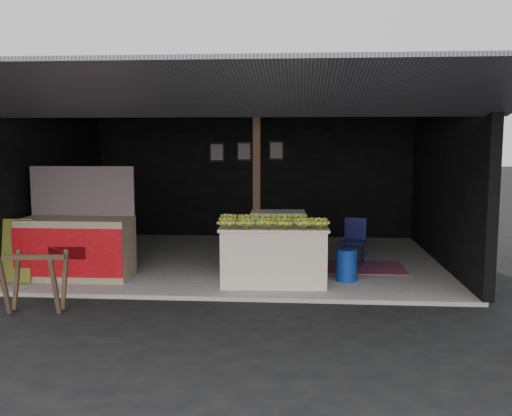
# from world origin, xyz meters

# --- Properties ---
(ground) EXTENTS (80.00, 80.00, 0.00)m
(ground) POSITION_xyz_m (0.00, 0.00, 0.00)
(ground) COLOR black
(ground) RESTS_ON ground
(concrete_slab) EXTENTS (7.00, 5.00, 0.06)m
(concrete_slab) POSITION_xyz_m (0.00, 2.50, 0.03)
(concrete_slab) COLOR gray
(concrete_slab) RESTS_ON ground
(shophouse) EXTENTS (7.40, 7.29, 3.02)m
(shophouse) POSITION_xyz_m (0.00, 2.82, 2.10)
(shophouse) COLOR black
(shophouse) RESTS_ON ground
(banana_table) EXTENTS (1.62, 1.04, 0.87)m
(banana_table) POSITION_xyz_m (0.63, 0.84, 0.50)
(banana_table) COLOR white
(banana_table) RESTS_ON concrete_slab
(banana_pile) EXTENTS (1.49, 0.94, 0.17)m
(banana_pile) POSITION_xyz_m (0.63, 0.84, 1.02)
(banana_pile) COLOR #CAD12C
(banana_pile) RESTS_ON banana_table
(white_crate) EXTENTS (0.89, 0.63, 0.97)m
(white_crate) POSITION_xyz_m (0.66, 1.68, 0.54)
(white_crate) COLOR white
(white_crate) RESTS_ON concrete_slab
(neighbor_stall) EXTENTS (1.66, 0.76, 1.71)m
(neighbor_stall) POSITION_xyz_m (-2.40, 0.91, 0.57)
(neighbor_stall) COLOR #998466
(neighbor_stall) RESTS_ON concrete_slab
(green_signboard) EXTENTS (0.63, 0.22, 0.94)m
(green_signboard) POSITION_xyz_m (-3.29, 0.58, 0.54)
(green_signboard) COLOR black
(green_signboard) RESTS_ON concrete_slab
(sawhorse) EXTENTS (0.77, 0.72, 0.75)m
(sawhorse) POSITION_xyz_m (-2.31, -0.69, 0.48)
(sawhorse) COLOR #473223
(sawhorse) RESTS_ON ground
(water_barrel) EXTENTS (0.31, 0.31, 0.45)m
(water_barrel) POSITION_xyz_m (1.73, 1.03, 0.29)
(water_barrel) COLOR navy
(water_barrel) RESTS_ON concrete_slab
(plastic_chair) EXTENTS (0.43, 0.43, 0.78)m
(plastic_chair) POSITION_xyz_m (1.96, 2.29, 0.52)
(plastic_chair) COLOR #0A0D39
(plastic_chair) RESTS_ON concrete_slab
(magenta_rug) EXTENTS (1.51, 1.02, 0.01)m
(magenta_rug) POSITION_xyz_m (2.01, 1.96, 0.07)
(magenta_rug) COLOR maroon
(magenta_rug) RESTS_ON concrete_slab
(picture_frames) EXTENTS (1.62, 0.04, 0.46)m
(picture_frames) POSITION_xyz_m (-0.17, 4.89, 1.93)
(picture_frames) COLOR black
(picture_frames) RESTS_ON shophouse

